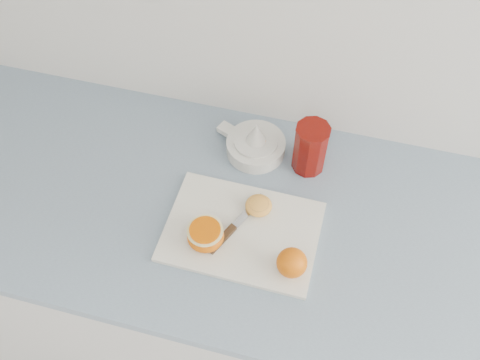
% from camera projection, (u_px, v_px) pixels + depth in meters
% --- Properties ---
extents(counter, '(2.53, 0.64, 0.89)m').
position_uv_depth(counter, '(263.00, 296.00, 1.58)').
color(counter, silver).
rests_on(counter, ground).
extents(cutting_board, '(0.34, 0.25, 0.01)m').
position_uv_depth(cutting_board, '(242.00, 231.00, 1.19)').
color(cutting_board, silver).
rests_on(cutting_board, counter).
extents(whole_orange, '(0.06, 0.06, 0.06)m').
position_uv_depth(whole_orange, '(292.00, 263.00, 1.11)').
color(whole_orange, orange).
rests_on(whole_orange, cutting_board).
extents(half_orange, '(0.08, 0.08, 0.05)m').
position_uv_depth(half_orange, '(206.00, 235.00, 1.15)').
color(half_orange, orange).
rests_on(half_orange, cutting_board).
extents(squeezed_shell, '(0.06, 0.06, 0.03)m').
position_uv_depth(squeezed_shell, '(259.00, 205.00, 1.21)').
color(squeezed_shell, gold).
rests_on(squeezed_shell, cutting_board).
extents(paring_knife, '(0.09, 0.18, 0.01)m').
position_uv_depth(paring_knife, '(227.00, 234.00, 1.18)').
color(paring_knife, '#3F2715').
rests_on(paring_knife, cutting_board).
extents(citrus_juicer, '(0.18, 0.15, 0.10)m').
position_uv_depth(citrus_juicer, '(255.00, 144.00, 1.31)').
color(citrus_juicer, white).
rests_on(citrus_juicer, counter).
extents(red_tumbler, '(0.08, 0.08, 0.13)m').
position_uv_depth(red_tumbler, '(310.00, 149.00, 1.26)').
color(red_tumbler, '#6C0B05').
rests_on(red_tumbler, counter).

